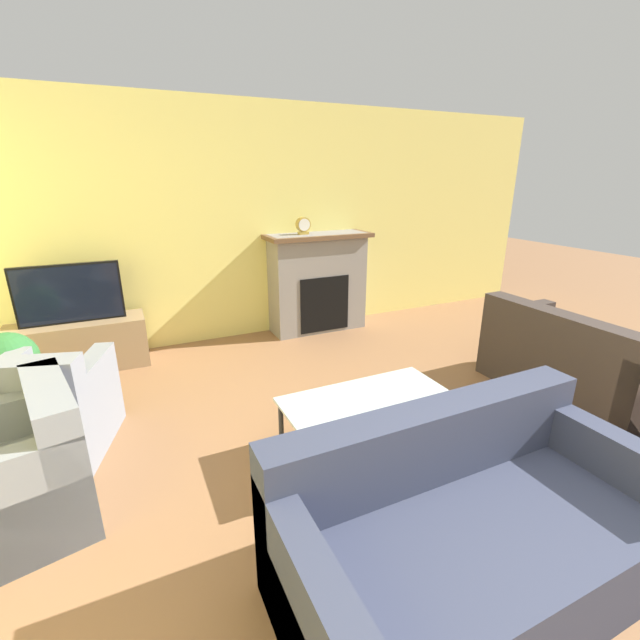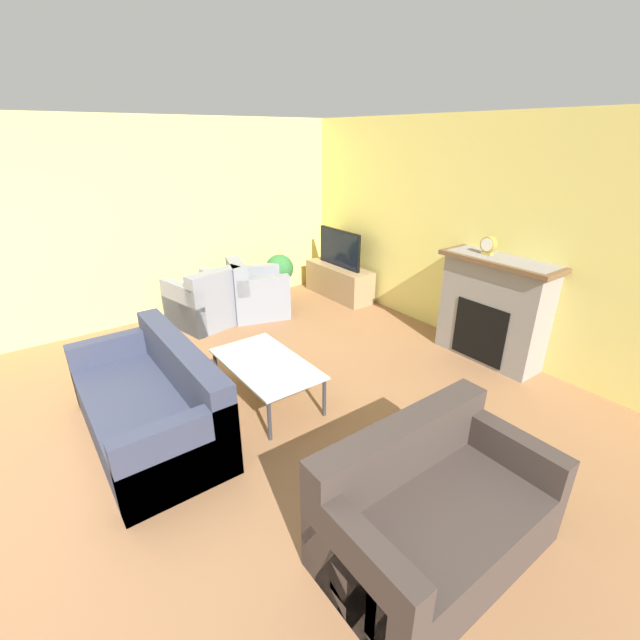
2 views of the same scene
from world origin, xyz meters
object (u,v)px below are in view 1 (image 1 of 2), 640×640
couch_loveseat (572,365)px  mantel_clock (303,225)px  armchair_by_window (7,484)px  potted_plant (10,366)px  tv (69,294)px  coffee_table (371,406)px  armchair_accent (48,414)px  couch_sectional (467,534)px

couch_loveseat → mantel_clock: 3.15m
armchair_by_window → potted_plant: armchair_by_window is taller
tv → couch_loveseat: (4.01, -2.48, -0.51)m
couch_loveseat → potted_plant: (-4.41, 1.61, 0.19)m
tv → armchair_by_window: size_ratio=0.98×
tv → coffee_table: size_ratio=0.79×
tv → armchair_accent: tv is taller
couch_loveseat → tv: bearing=58.2°
coffee_table → potted_plant: 2.82m
coffee_table → potted_plant: bearing=145.6°
couch_loveseat → mantel_clock: mantel_clock is taller
potted_plant → armchair_accent: bearing=-64.1°
armchair_accent → mantel_clock: bearing=-132.5°
couch_loveseat → mantel_clock: size_ratio=7.22×
couch_loveseat → armchair_accent: same height
coffee_table → tv: bearing=128.0°
armchair_accent → armchair_by_window: bearing=98.0°
couch_loveseat → armchair_by_window: 4.25m
couch_sectional → potted_plant: couch_sectional is taller
armchair_by_window → couch_loveseat: bearing=73.6°
armchair_accent → potted_plant: bearing=-47.2°
mantel_clock → armchair_accent: bearing=-149.4°
potted_plant → coffee_table: bearing=-34.4°
couch_sectional → armchair_accent: size_ratio=1.92×
couch_loveseat → coffee_table: size_ratio=1.22×
coffee_table → mantel_clock: size_ratio=5.90×
couch_loveseat → armchair_by_window: (-4.24, 0.28, 0.01)m
couch_sectional → armchair_accent: same height
armchair_accent → coffee_table: armchair_accent is taller
tv → coffee_table: 3.15m
couch_sectional → mantel_clock: mantel_clock is taller
coffee_table → armchair_by_window: bearing=173.1°
couch_sectional → mantel_clock: (0.72, 3.62, 1.04)m
couch_sectional → coffee_table: couch_sectional is taller
couch_sectional → potted_plant: size_ratio=2.44×
potted_plant → tv: bearing=65.1°
tv → couch_sectional: tv is taller
tv → potted_plant: (-0.41, -0.87, -0.32)m
potted_plant → armchair_by_window: bearing=-82.6°
armchair_by_window → coffee_table: size_ratio=0.81×
tv → coffee_table: (1.92, -2.46, -0.42)m
tv → mantel_clock: size_ratio=4.66×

